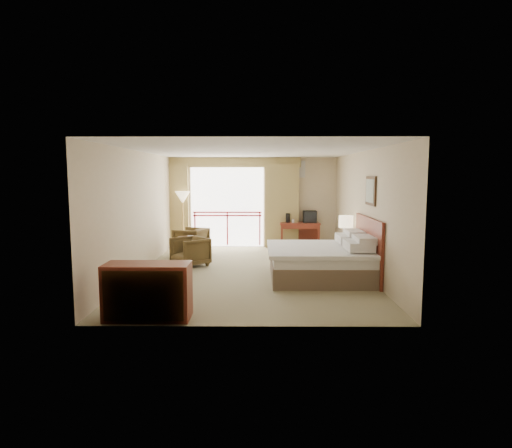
{
  "coord_description": "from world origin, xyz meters",
  "views": [
    {
      "loc": [
        0.16,
        -9.46,
        2.17
      ],
      "look_at": [
        0.1,
        0.4,
        1.04
      ],
      "focal_mm": 30.0,
      "sensor_mm": 36.0,
      "label": 1
    }
  ],
  "objects_px": {
    "floor_lamp": "(183,199)",
    "dresser": "(148,291)",
    "desk": "(299,228)",
    "armchair_far": "(191,254)",
    "side_table": "(188,244)",
    "wastebasket": "(285,246)",
    "nightstand": "(346,254)",
    "bed": "(322,261)",
    "table_lamp": "(346,222)",
    "armchair_near": "(190,266)",
    "tv": "(310,217)"
  },
  "relations": [
    {
      "from": "wastebasket",
      "to": "armchair_near",
      "type": "relative_size",
      "value": 0.4
    },
    {
      "from": "nightstand",
      "to": "dresser",
      "type": "distance_m",
      "value": 5.39
    },
    {
      "from": "nightstand",
      "to": "bed",
      "type": "bearing_deg",
      "value": -117.72
    },
    {
      "from": "table_lamp",
      "to": "dresser",
      "type": "xyz_separation_m",
      "value": [
        -3.77,
        -3.9,
        -0.63
      ]
    },
    {
      "from": "bed",
      "to": "side_table",
      "type": "relative_size",
      "value": 3.74
    },
    {
      "from": "nightstand",
      "to": "armchair_far",
      "type": "bearing_deg",
      "value": 161.64
    },
    {
      "from": "desk",
      "to": "side_table",
      "type": "bearing_deg",
      "value": -149.76
    },
    {
      "from": "bed",
      "to": "armchair_near",
      "type": "distance_m",
      "value": 3.26
    },
    {
      "from": "armchair_far",
      "to": "dresser",
      "type": "xyz_separation_m",
      "value": [
        0.2,
        -5.39,
        0.43
      ]
    },
    {
      "from": "wastebasket",
      "to": "armchair_near",
      "type": "xyz_separation_m",
      "value": [
        -2.39,
        -1.98,
        -0.15
      ]
    },
    {
      "from": "desk",
      "to": "floor_lamp",
      "type": "height_order",
      "value": "floor_lamp"
    },
    {
      "from": "desk",
      "to": "armchair_near",
      "type": "distance_m",
      "value": 3.9
    },
    {
      "from": "table_lamp",
      "to": "tv",
      "type": "bearing_deg",
      "value": 103.22
    },
    {
      "from": "nightstand",
      "to": "floor_lamp",
      "type": "bearing_deg",
      "value": 154.34
    },
    {
      "from": "tv",
      "to": "dresser",
      "type": "distance_m",
      "value": 7.13
    },
    {
      "from": "wastebasket",
      "to": "nightstand",
      "type": "bearing_deg",
      "value": -55.34
    },
    {
      "from": "bed",
      "to": "nightstand",
      "type": "height_order",
      "value": "bed"
    },
    {
      "from": "armchair_far",
      "to": "armchair_near",
      "type": "xyz_separation_m",
      "value": [
        0.23,
        -1.57,
        0.0
      ]
    },
    {
      "from": "bed",
      "to": "side_table",
      "type": "xyz_separation_m",
      "value": [
        -3.2,
        2.19,
        0.01
      ]
    },
    {
      "from": "wastebasket",
      "to": "dresser",
      "type": "height_order",
      "value": "dresser"
    },
    {
      "from": "tv",
      "to": "table_lamp",
      "type": "bearing_deg",
      "value": -82.34
    },
    {
      "from": "table_lamp",
      "to": "armchair_far",
      "type": "bearing_deg",
      "value": 159.35
    },
    {
      "from": "table_lamp",
      "to": "armchair_near",
      "type": "distance_m",
      "value": 3.89
    },
    {
      "from": "nightstand",
      "to": "tv",
      "type": "height_order",
      "value": "tv"
    },
    {
      "from": "side_table",
      "to": "tv",
      "type": "bearing_deg",
      "value": 25.19
    },
    {
      "from": "armchair_far",
      "to": "table_lamp",
      "type": "bearing_deg",
      "value": 90.17
    },
    {
      "from": "tv",
      "to": "side_table",
      "type": "height_order",
      "value": "tv"
    },
    {
      "from": "tv",
      "to": "floor_lamp",
      "type": "xyz_separation_m",
      "value": [
        -3.75,
        -0.15,
        0.52
      ]
    },
    {
      "from": "bed",
      "to": "table_lamp",
      "type": "xyz_separation_m",
      "value": [
        0.75,
        1.32,
        0.68
      ]
    },
    {
      "from": "side_table",
      "to": "floor_lamp",
      "type": "height_order",
      "value": "floor_lamp"
    },
    {
      "from": "table_lamp",
      "to": "armchair_far",
      "type": "xyz_separation_m",
      "value": [
        -3.97,
        1.49,
        -1.05
      ]
    },
    {
      "from": "nightstand",
      "to": "side_table",
      "type": "height_order",
      "value": "nightstand"
    },
    {
      "from": "table_lamp",
      "to": "desk",
      "type": "height_order",
      "value": "table_lamp"
    },
    {
      "from": "desk",
      "to": "wastebasket",
      "type": "xyz_separation_m",
      "value": [
        -0.47,
        -0.61,
        -0.45
      ]
    },
    {
      "from": "desk",
      "to": "armchair_far",
      "type": "xyz_separation_m",
      "value": [
        -3.09,
        -1.01,
        -0.6
      ]
    },
    {
      "from": "tv",
      "to": "floor_lamp",
      "type": "height_order",
      "value": "floor_lamp"
    },
    {
      "from": "desk",
      "to": "dresser",
      "type": "relative_size",
      "value": 0.92
    },
    {
      "from": "nightstand",
      "to": "armchair_near",
      "type": "height_order",
      "value": "nightstand"
    },
    {
      "from": "armchair_far",
      "to": "floor_lamp",
      "type": "distance_m",
      "value": 1.71
    },
    {
      "from": "armchair_far",
      "to": "floor_lamp",
      "type": "bearing_deg",
      "value": -135.54
    },
    {
      "from": "wastebasket",
      "to": "bed",
      "type": "bearing_deg",
      "value": -79.52
    },
    {
      "from": "side_table",
      "to": "armchair_far",
      "type": "bearing_deg",
      "value": 91.34
    },
    {
      "from": "floor_lamp",
      "to": "dresser",
      "type": "xyz_separation_m",
      "value": [
        0.55,
        -6.2,
        -1.04
      ]
    },
    {
      "from": "armchair_far",
      "to": "side_table",
      "type": "distance_m",
      "value": 0.74
    },
    {
      "from": "wastebasket",
      "to": "floor_lamp",
      "type": "height_order",
      "value": "floor_lamp"
    },
    {
      "from": "wastebasket",
      "to": "side_table",
      "type": "distance_m",
      "value": 2.81
    },
    {
      "from": "wastebasket",
      "to": "side_table",
      "type": "bearing_deg",
      "value": -158.26
    },
    {
      "from": "wastebasket",
      "to": "armchair_far",
      "type": "height_order",
      "value": "armchair_far"
    },
    {
      "from": "nightstand",
      "to": "armchair_near",
      "type": "xyz_separation_m",
      "value": [
        -3.74,
        -0.03,
        -0.29
      ]
    },
    {
      "from": "nightstand",
      "to": "side_table",
      "type": "relative_size",
      "value": 1.03
    }
  ]
}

